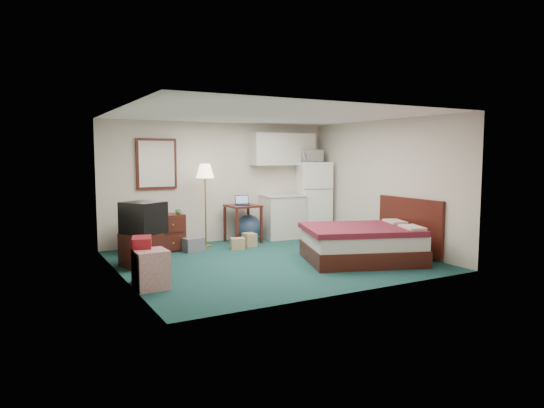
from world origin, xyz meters
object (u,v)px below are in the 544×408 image
suitcase (142,261)px  dresser (156,233)px  desk (243,224)px  kitchen_counter (282,217)px  bed (362,244)px  floor_lamp (205,205)px  tv_stand (141,250)px  fridge (313,199)px

suitcase → dresser: bearing=85.4°
desk → kitchen_counter: size_ratio=0.85×
suitcase → bed: bearing=11.0°
floor_lamp → bed: floor_lamp is taller
floor_lamp → tv_stand: floor_lamp is taller
floor_lamp → fridge: fridge is taller
floor_lamp → kitchen_counter: bearing=4.3°
dresser → kitchen_counter: 2.87m
bed → suitcase: 3.70m
desk → suitcase: desk is taller
floor_lamp → dresser: bearing=-177.5°
desk → bed: size_ratio=0.42×
kitchen_counter → bed: 2.71m
tv_stand → suitcase: (-0.26, -1.14, 0.07)m
kitchen_counter → suitcase: 4.40m
fridge → desk: bearing=-162.9°
dresser → suitcase: 2.38m
bed → tv_stand: 3.71m
floor_lamp → kitchen_counter: (1.85, 0.14, -0.36)m
kitchen_counter → tv_stand: size_ratio=1.56×
desk → fridge: bearing=-0.8°
floor_lamp → tv_stand: size_ratio=2.79×
dresser → suitcase: bearing=-109.5°
fridge → floor_lamp: bearing=-162.5°
floor_lamp → desk: 0.95m
kitchen_counter → tv_stand: 3.65m
dresser → kitchen_counter: kitchen_counter is taller
dresser → kitchen_counter: bearing=4.1°
desk → kitchen_counter: 1.01m
dresser → bed: size_ratio=0.55×
tv_stand → suitcase: bearing=-115.8°
dresser → fridge: (3.65, 0.15, 0.48)m
dresser → floor_lamp: (1.01, 0.04, 0.48)m
desk → tv_stand: (-2.41, -1.19, -0.12)m
floor_lamp → bed: 3.22m
dresser → tv_stand: (-0.55, -1.10, -0.08)m
kitchen_counter → suitcase: kitchen_counter is taller
floor_lamp → tv_stand: 2.01m
desk → kitchen_counter: kitchen_counter is taller
suitcase → tv_stand: bearing=92.5°
floor_lamp → tv_stand: (-1.56, -1.14, -0.56)m
dresser → suitcase: (-0.81, -2.24, -0.01)m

